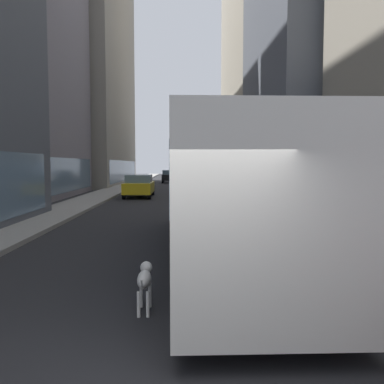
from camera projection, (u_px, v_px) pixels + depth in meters
The scene contains 13 objects.
ground_plane at pixel (178, 188), 38.83m from camera, with size 120.00×120.00×0.00m, color #232326.
sidewalk_left at pixel (121, 187), 38.62m from camera, with size 2.40×110.00×0.15m, color gray.
sidewalk_right at pixel (235, 187), 39.02m from camera, with size 2.40×110.00×0.15m, color #9E9991.
building_left_far at pixel (78, 48), 46.52m from camera, with size 10.73×23.82×32.40m.
building_right_mid at pixel (334, 48), 29.71m from camera, with size 11.47×15.20×22.41m.
building_right_far at pixel (276, 12), 47.46m from camera, with size 11.14×19.68×41.76m.
transit_bus at pixel (225, 187), 9.85m from camera, with size 2.78×11.53×3.05m.
car_silver_sedan at pixel (224, 189), 23.82m from camera, with size 1.73×4.64×1.62m.
car_yellow_taxi at pixel (139, 186), 27.89m from camera, with size 1.92×4.37×1.62m.
car_white_van at pixel (192, 181), 35.24m from camera, with size 1.84×4.54×1.62m.
car_blue_hatchback at pixel (201, 177), 49.07m from camera, with size 1.80×3.95×1.62m.
car_black_suv at pixel (169, 176), 50.44m from camera, with size 1.76×4.11×1.62m.
dalmatian_dog at pixel (145, 279), 6.24m from camera, with size 0.22×0.96×0.72m.
Camera 1 is at (0.02, -3.78, 2.34)m, focal length 36.54 mm.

